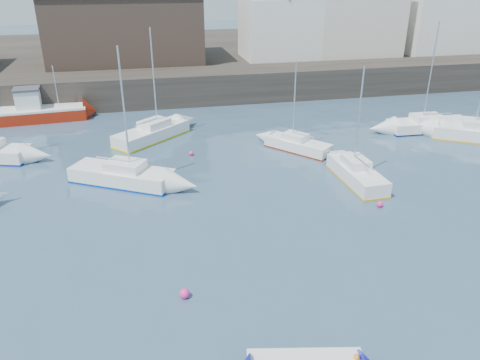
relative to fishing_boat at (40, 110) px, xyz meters
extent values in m
plane|color=#2D4760|center=(13.81, -31.48, -0.92)|extent=(220.00, 220.00, 0.00)
cube|color=#28231E|center=(13.81, 3.52, 0.58)|extent=(90.00, 5.00, 3.00)
cube|color=#28231E|center=(13.81, 21.52, 0.48)|extent=(90.00, 32.00, 2.80)
cube|color=beige|center=(33.81, 10.52, 6.38)|extent=(10.00, 8.00, 9.00)
cube|color=white|center=(44.81, 10.02, 5.63)|extent=(9.00, 7.00, 7.50)
cube|color=white|center=(24.81, 10.02, 5.13)|extent=(8.00, 7.00, 6.50)
cube|color=#3D2D26|center=(7.81, 11.52, 5.38)|extent=(16.00, 10.00, 7.00)
cylinder|color=white|center=(12.41, -31.40, -0.54)|extent=(0.20, 0.20, 0.38)
cylinder|color=white|center=(13.37, -31.59, -0.54)|extent=(0.20, 0.20, 0.38)
cylinder|color=white|center=(14.32, -31.78, -0.54)|extent=(0.20, 0.20, 0.38)
cube|color=#9A1F0B|center=(0.24, 0.02, -0.43)|extent=(7.36, 3.27, 0.99)
cube|color=white|center=(0.24, 0.02, 0.16)|extent=(7.36, 3.27, 0.18)
cube|color=white|center=(-0.83, -0.07, 1.05)|extent=(2.11, 1.95, 1.61)
cube|color=#3A3D44|center=(-0.83, -0.07, 1.95)|extent=(2.30, 2.14, 0.18)
cylinder|color=silver|center=(1.58, 0.13, 2.04)|extent=(0.09, 0.09, 3.58)
cube|color=white|center=(7.14, -15.15, -0.43)|extent=(6.73, 5.11, 0.98)
cube|color=#0339A2|center=(7.14, -15.15, -0.85)|extent=(6.79, 5.16, 0.13)
cube|color=white|center=(7.43, -15.32, 0.34)|extent=(2.78, 2.51, 0.55)
cylinder|color=silver|center=(7.71, -15.48, 3.84)|extent=(0.11, 0.11, 7.54)
cube|color=white|center=(21.70, -18.13, -0.43)|extent=(1.89, 5.48, 0.98)
cube|color=gold|center=(21.70, -18.13, -0.85)|extent=(1.91, 5.53, 0.13)
cube|color=white|center=(21.69, -17.86, 0.33)|extent=(1.36, 1.94, 0.54)
cylinder|color=silver|center=(21.68, -17.59, 3.18)|extent=(0.11, 0.11, 6.25)
cube|color=white|center=(19.84, -12.10, -0.51)|extent=(4.41, 4.91, 0.82)
cube|color=maroon|center=(19.84, -12.10, -0.86)|extent=(4.46, 4.96, 0.11)
cube|color=white|center=(19.69, -11.90, 0.13)|extent=(2.04, 2.12, 0.46)
cylinder|color=silver|center=(19.53, -11.71, 2.79)|extent=(0.09, 0.09, 5.77)
cube|color=white|center=(32.07, -9.98, -0.48)|extent=(6.91, 2.44, 0.88)
cube|color=#071844|center=(32.07, -9.98, -0.86)|extent=(6.98, 2.46, 0.12)
cube|color=white|center=(31.72, -9.97, 0.21)|extent=(2.45, 1.73, 0.49)
cylinder|color=silver|center=(31.38, -9.96, 3.89)|extent=(0.10, 0.10, 7.86)
cube|color=white|center=(9.36, -7.29, -0.43)|extent=(6.27, 5.86, 0.98)
cube|color=#DCD608|center=(9.36, -7.29, -0.85)|extent=(6.34, 5.92, 0.13)
cube|color=white|center=(9.61, -7.07, 0.33)|extent=(2.75, 2.68, 0.54)
cylinder|color=silver|center=(9.85, -6.86, 3.80)|extent=(0.11, 0.11, 7.49)
sphere|color=#FF2A8B|center=(9.76, -27.23, -0.92)|extent=(0.43, 0.43, 0.43)
sphere|color=#FF2A8B|center=(21.53, -21.61, -0.92)|extent=(0.36, 0.36, 0.36)
sphere|color=#FF2A8B|center=(11.97, -11.34, -0.92)|extent=(0.34, 0.34, 0.34)
camera|label=1|loc=(8.65, -42.97, 11.66)|focal=35.00mm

